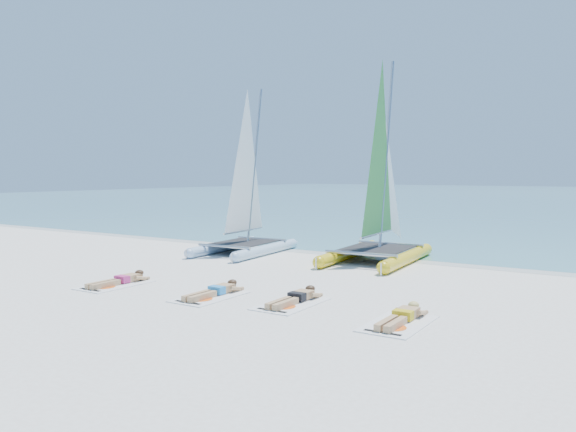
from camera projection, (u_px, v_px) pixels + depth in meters
name	position (u px, v px, depth m)	size (l,w,h in m)	color
ground	(257.00, 279.00, 15.05)	(140.00, 140.00, 0.00)	white
sea	(560.00, 197.00, 68.01)	(140.00, 115.00, 0.01)	#75C2C3
wet_sand_strip	(349.00, 254.00, 19.68)	(140.00, 1.40, 0.01)	silver
catamaran_blue	(246.00, 202.00, 19.87)	(2.50, 4.64, 6.11)	#C0DCFD
catamaran_yellow	(383.00, 194.00, 18.31)	(2.68, 5.40, 6.79)	#FFF31A
towel_a	(115.00, 285.00, 14.16)	(1.00, 1.85, 0.02)	white
sunbather_a	(121.00, 280.00, 14.32)	(0.37, 1.73, 0.26)	tan
towel_b	(210.00, 297.00, 12.83)	(1.00, 1.85, 0.02)	white
sunbather_b	(216.00, 290.00, 12.98)	(0.37, 1.73, 0.26)	tan
towel_c	(291.00, 304.00, 12.12)	(1.00, 1.85, 0.02)	white
sunbather_c	(296.00, 297.00, 12.28)	(0.37, 1.73, 0.26)	tan
towel_d	(398.00, 324.00, 10.52)	(1.00, 1.85, 0.02)	white
sunbather_d	(402.00, 316.00, 10.68)	(0.37, 1.73, 0.26)	tan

